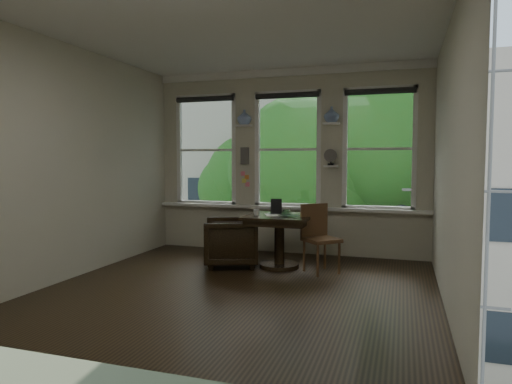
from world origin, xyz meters
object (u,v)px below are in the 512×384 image
(laptop, at_px, (286,216))
(mug, at_px, (256,212))
(table, at_px, (279,241))
(side_chair_right, at_px, (322,239))
(armchair_left, at_px, (231,242))

(laptop, bearing_deg, mug, -153.48)
(table, bearing_deg, laptop, -50.88)
(laptop, bearing_deg, table, 161.29)
(table, relative_size, side_chair_right, 0.98)
(table, xyz_separation_m, side_chair_right, (0.62, -0.11, 0.09))
(table, relative_size, armchair_left, 1.18)
(table, height_order, laptop, laptop)
(table, relative_size, mug, 9.88)
(armchair_left, distance_m, mug, 0.60)
(side_chair_right, distance_m, mug, 0.98)
(table, height_order, armchair_left, table)
(mug, bearing_deg, side_chair_right, 1.15)
(armchair_left, bearing_deg, table, 78.48)
(side_chair_right, height_order, laptop, side_chair_right)
(table, bearing_deg, side_chair_right, -9.92)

